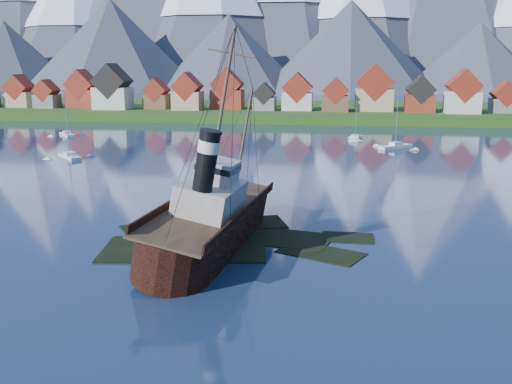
# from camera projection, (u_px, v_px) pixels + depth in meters

# --- Properties ---
(ground) EXTENTS (1400.00, 1400.00, 0.00)m
(ground) POSITION_uv_depth(u_px,v_px,m) (215.00, 245.00, 64.71)
(ground) COLOR #192847
(ground) RESTS_ON ground
(shoal) EXTENTS (31.71, 21.24, 1.14)m
(shoal) POSITION_uv_depth(u_px,v_px,m) (234.00, 243.00, 66.61)
(shoal) COLOR black
(shoal) RESTS_ON ground
(shore_bank) EXTENTS (600.00, 80.00, 3.20)m
(shore_bank) POSITION_uv_depth(u_px,v_px,m) (305.00, 115.00, 228.78)
(shore_bank) COLOR #164413
(shore_bank) RESTS_ON ground
(seawall) EXTENTS (600.00, 2.50, 2.00)m
(seawall) POSITION_uv_depth(u_px,v_px,m) (298.00, 124.00, 192.10)
(seawall) COLOR #3F3D38
(seawall) RESTS_ON ground
(town) EXTENTS (250.96, 16.69, 17.30)m
(town) POSITION_uv_depth(u_px,v_px,m) (215.00, 94.00, 214.23)
(town) COLOR maroon
(town) RESTS_ON ground
(tugboat_wreck) EXTENTS (7.48, 32.21, 25.53)m
(tugboat_wreck) POSITION_uv_depth(u_px,v_px,m) (209.00, 217.00, 64.68)
(tugboat_wreck) COLOR black
(tugboat_wreck) RESTS_ON ground
(sailboat_a) EXTENTS (7.88, 8.01, 10.98)m
(sailboat_a) POSITION_uv_depth(u_px,v_px,m) (70.00, 157.00, 123.98)
(sailboat_a) COLOR silver
(sailboat_a) RESTS_ON ground
(sailboat_c) EXTENTS (7.34, 7.99, 11.21)m
(sailboat_c) POSITION_uv_depth(u_px,v_px,m) (67.00, 135.00, 161.91)
(sailboat_c) COLOR silver
(sailboat_c) RESTS_ON ground
(sailboat_d) EXTENTS (8.70, 7.80, 12.79)m
(sailboat_d) POSITION_uv_depth(u_px,v_px,m) (395.00, 147.00, 138.14)
(sailboat_d) COLOR silver
(sailboat_d) RESTS_ON ground
(sailboat_e) EXTENTS (3.75, 9.61, 10.86)m
(sailboat_e) POSITION_uv_depth(u_px,v_px,m) (355.00, 139.00, 153.92)
(sailboat_e) COLOR silver
(sailboat_e) RESTS_ON ground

